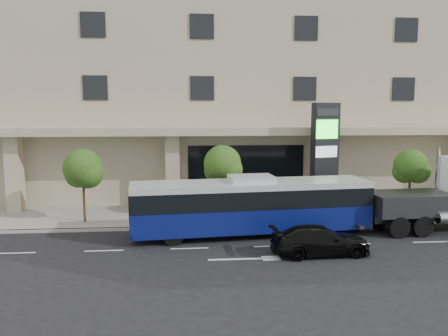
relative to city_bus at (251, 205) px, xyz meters
name	(u,v)px	position (x,y,z in m)	size (l,w,h in m)	color
ground	(267,237)	(0.75, -0.55, -1.61)	(120.00, 120.00, 0.00)	black
sidewalk	(252,213)	(0.75, 4.45, -1.53)	(120.00, 6.00, 0.15)	gray
curb	(260,226)	(0.75, 1.45, -1.53)	(120.00, 0.30, 0.15)	gray
convention_center	(235,69)	(0.75, 14.87, 8.36)	(60.00, 17.60, 20.00)	tan
tree_left	(83,171)	(-9.22, 3.04, 1.50)	(2.27, 2.20, 4.22)	#422B19
tree_mid	(223,167)	(-1.22, 3.04, 1.65)	(2.28, 2.20, 4.38)	#422B19
tree_right	(411,168)	(10.28, 3.04, 1.43)	(2.10, 2.00, 4.04)	#422B19
city_bus	(251,205)	(0.00, 0.00, 0.00)	(12.66, 3.77, 3.16)	black
black_sedan	(320,240)	(2.68, -3.40, -0.95)	(1.83, 4.50, 1.31)	black
signage_pylon	(325,158)	(5.17, 3.98, 2.01)	(1.80, 1.04, 6.84)	black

